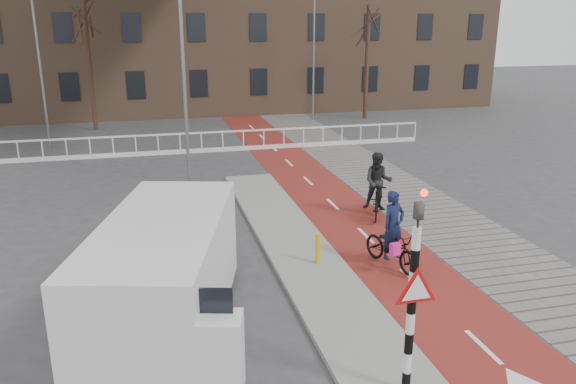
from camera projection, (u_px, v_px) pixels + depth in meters
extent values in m
plane|color=#38383A|center=(389.00, 330.00, 11.28)|extent=(120.00, 120.00, 0.00)
cube|color=maroon|center=(316.00, 188.00, 20.91)|extent=(2.50, 60.00, 0.01)
cube|color=slate|center=(385.00, 183.00, 21.56)|extent=(3.00, 60.00, 0.01)
cube|color=gray|center=(302.00, 254.00, 14.81)|extent=(1.80, 16.00, 0.12)
cylinder|color=black|center=(411.00, 313.00, 8.83)|extent=(0.14, 0.14, 2.88)
imported|color=black|center=(419.00, 202.00, 8.30)|extent=(0.13, 0.16, 0.80)
cylinder|color=#FF0C05|center=(424.00, 193.00, 8.11)|extent=(0.11, 0.02, 0.11)
cylinder|color=gold|center=(318.00, 249.00, 14.03)|extent=(0.12, 0.12, 0.79)
imported|color=black|center=(392.00, 248.00, 14.06)|extent=(1.22, 2.03, 1.00)
imported|color=#111838|center=(393.00, 225.00, 13.88)|extent=(0.73, 0.59, 1.75)
cube|color=#EE2190|center=(395.00, 249.00, 13.48)|extent=(0.28, 0.22, 0.29)
imported|color=black|center=(377.00, 199.00, 17.69)|extent=(1.31, 2.00, 1.17)
imported|color=black|center=(378.00, 181.00, 17.52)|extent=(1.10, 1.00, 1.83)
cube|color=silver|center=(165.00, 274.00, 10.91)|extent=(3.53, 5.84, 2.18)
cube|color=#1C8326|center=(106.00, 284.00, 10.68)|extent=(0.93, 3.38, 0.55)
cube|color=#1C8326|center=(221.00, 272.00, 11.20)|extent=(0.93, 3.38, 0.55)
cube|color=black|center=(169.00, 315.00, 8.59)|extent=(1.91, 0.56, 0.90)
cylinder|color=black|center=(88.00, 368.00, 9.41)|extent=(0.46, 0.81, 0.76)
cylinder|color=black|center=(198.00, 369.00, 9.38)|extent=(0.46, 0.81, 0.76)
cylinder|color=black|center=(145.00, 273.00, 12.96)|extent=(0.46, 0.81, 0.76)
cylinder|color=black|center=(225.00, 274.00, 12.93)|extent=(0.46, 0.81, 0.76)
cube|color=silver|center=(135.00, 136.00, 25.60)|extent=(28.00, 0.08, 0.08)
cube|color=silver|center=(137.00, 154.00, 25.84)|extent=(28.00, 0.10, 0.20)
cube|color=#7F6047|center=(161.00, 21.00, 38.50)|extent=(46.00, 10.00, 12.00)
cylinder|color=#321F16|center=(90.00, 65.00, 31.12)|extent=(0.25, 0.25, 7.30)
cylinder|color=#321F16|center=(367.00, 63.00, 34.95)|extent=(0.27, 0.27, 6.96)
cylinder|color=slate|center=(185.00, 90.00, 19.96)|extent=(0.12, 0.12, 7.21)
cylinder|color=slate|center=(41.00, 71.00, 26.62)|extent=(0.12, 0.12, 7.36)
cylinder|color=slate|center=(314.00, 50.00, 34.21)|extent=(0.12, 0.12, 8.51)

